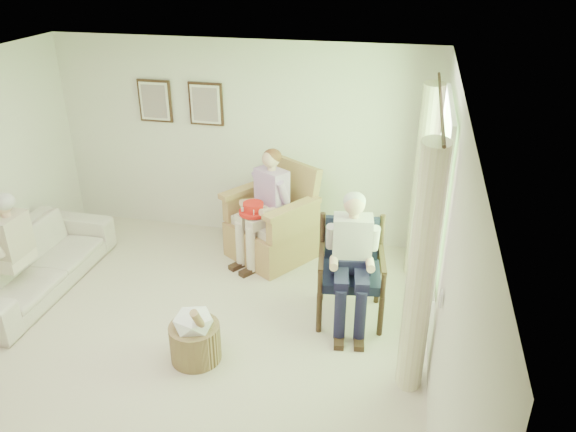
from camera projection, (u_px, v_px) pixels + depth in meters
The scene contains 17 objects.
floor at pixel (164, 358), 5.45m from camera, with size 5.50×5.50×0.00m, color beige.
back_wall at pixel (242, 142), 7.29m from camera, with size 5.00×0.04×2.60m, color silver.
right_wall at pixel (445, 274), 4.38m from camera, with size 0.04×5.50×2.60m, color silver.
ceiling at pixel (131, 91), 4.31m from camera, with size 5.00×5.50×0.02m, color white.
window at pixel (442, 182), 5.31m from camera, with size 0.13×2.50×1.63m.
curtain_left at pixel (421, 273), 4.67m from camera, with size 0.34×0.34×2.30m, color beige.
curtain_right at pixel (423, 184), 6.39m from camera, with size 0.34×0.34×2.30m, color beige.
framed_print_left at pixel (155, 101), 7.28m from camera, with size 0.45×0.05×0.55m.
framed_print_right at pixel (206, 104), 7.14m from camera, with size 0.45×0.05×0.55m.
wicker_armchair at pixel (272, 228), 7.10m from camera, with size 0.93×0.92×1.19m.
wood_armchair at pixel (352, 266), 5.89m from camera, with size 0.68×0.64×1.05m.
sofa at pixel (34, 263), 6.45m from camera, with size 0.85×2.18×0.64m, color silver.
person_wicker at pixel (268, 199), 6.75m from camera, with size 0.40×0.63×1.42m.
person_dark at pixel (351, 252), 5.62m from camera, with size 0.40×0.63×1.41m.
person_sofa at pixel (6, 245), 5.97m from camera, with size 0.42×0.62×1.29m.
red_hat at pixel (253, 209), 6.68m from camera, with size 0.35×0.35×0.14m.
hatbox at pixel (195, 335), 5.32m from camera, with size 0.64×0.64×0.72m.
Camera 1 is at (2.14, -3.92, 3.63)m, focal length 35.00 mm.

